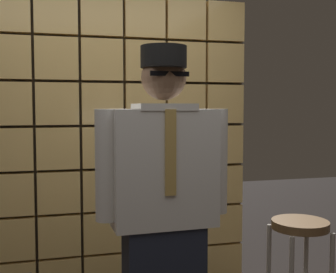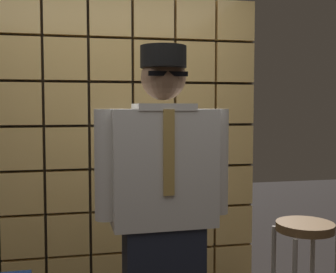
% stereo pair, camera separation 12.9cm
% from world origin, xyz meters
% --- Properties ---
extents(glass_block_wall, '(2.39, 0.10, 2.39)m').
position_xyz_m(glass_block_wall, '(0.00, 1.49, 1.17)').
color(glass_block_wall, '#F2C672').
rests_on(glass_block_wall, ground).
extents(standing_person, '(0.72, 0.30, 1.80)m').
position_xyz_m(standing_person, '(0.18, 0.25, 0.94)').
color(standing_person, '#1E2333').
rests_on(standing_person, ground).
extents(bar_stool, '(0.34, 0.34, 0.81)m').
position_xyz_m(bar_stool, '(1.05, 0.35, 0.60)').
color(bar_stool, brown).
rests_on(bar_stool, ground).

